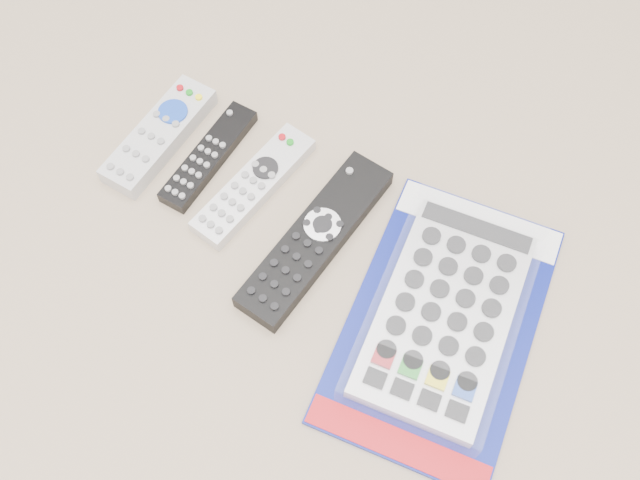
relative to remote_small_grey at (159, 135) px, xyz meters
The scene contains 5 objects.
remote_small_grey is the anchor object (origin of this frame).
remote_slim_black 0.07m from the remote_small_grey, ahead, with size 0.04×0.16×0.02m.
remote_silver_dvd 0.14m from the remote_small_grey, ahead, with size 0.07×0.18×0.02m.
remote_large_black 0.24m from the remote_small_grey, ahead, with size 0.08×0.24×0.03m.
jumbo_remote_packaged 0.41m from the remote_small_grey, ahead, with size 0.22×0.34×0.04m.
Camera 1 is at (0.21, -0.33, 0.73)m, focal length 40.00 mm.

